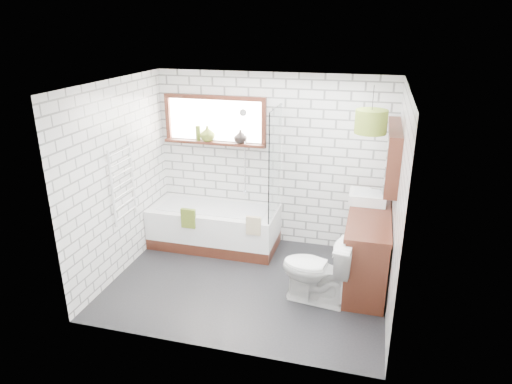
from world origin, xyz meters
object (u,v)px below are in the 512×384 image
(basin, at_px, (367,197))
(pendant, at_px, (371,122))
(bathtub, at_px, (215,226))
(vanity, at_px, (368,247))
(toilet, at_px, (316,270))

(basin, height_order, pendant, pendant)
(bathtub, distance_m, basin, 2.26)
(basin, relative_size, pendant, 1.30)
(pendant, bearing_deg, vanity, 64.13)
(bathtub, distance_m, pendant, 2.84)
(bathtub, distance_m, toilet, 1.97)
(bathtub, distance_m, vanity, 2.25)
(bathtub, bearing_deg, basin, -0.92)
(vanity, bearing_deg, basin, 99.10)
(basin, height_order, toilet, basin)
(vanity, xyz_separation_m, pendant, (-0.09, -0.20, 1.64))
(vanity, relative_size, pendant, 4.51)
(vanity, bearing_deg, pendant, -115.87)
(toilet, bearing_deg, pendant, 141.99)
(bathtub, relative_size, basin, 3.96)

